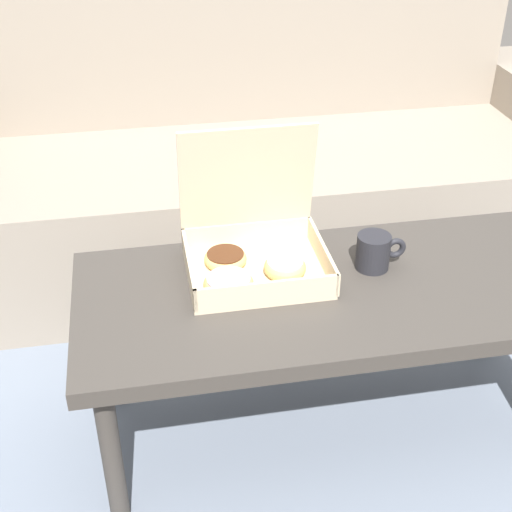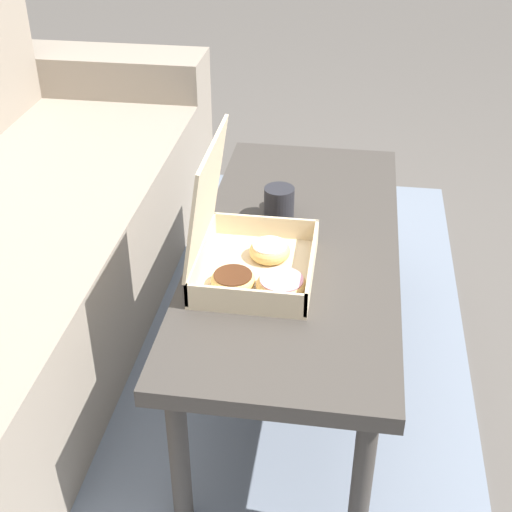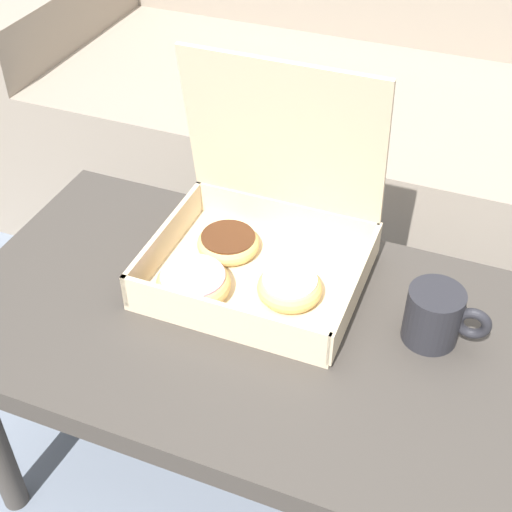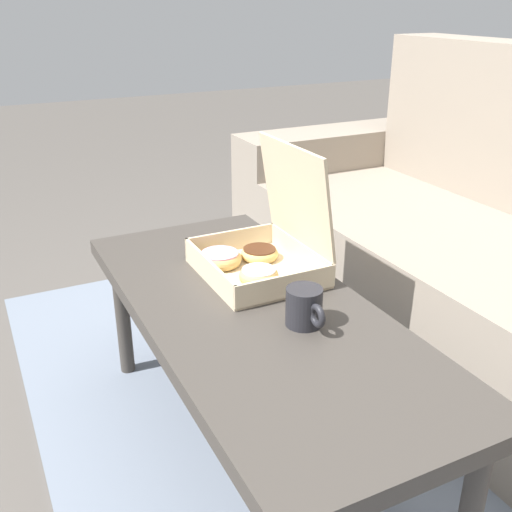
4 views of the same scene
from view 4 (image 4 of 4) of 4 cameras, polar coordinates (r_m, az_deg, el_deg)
name	(u,v)px [view 4 (image 4 of 4)]	position (r m, az deg, el deg)	size (l,w,h in m)	color
ground_plane	(290,445)	(1.67, 3.24, -17.52)	(12.00, 12.00, 0.00)	#514C47
area_rug	(381,412)	(1.81, 11.84, -14.29)	(2.41, 1.80, 0.01)	slate
coffee_table	(255,324)	(1.40, -0.10, -6.53)	(1.16, 0.50, 0.44)	#3D3833
pastry_box	(258,250)	(1.53, 0.20, 0.54)	(0.32, 0.27, 0.33)	beige
coffee_mug	(305,307)	(1.29, 4.67, -4.88)	(0.12, 0.08, 0.09)	#232328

